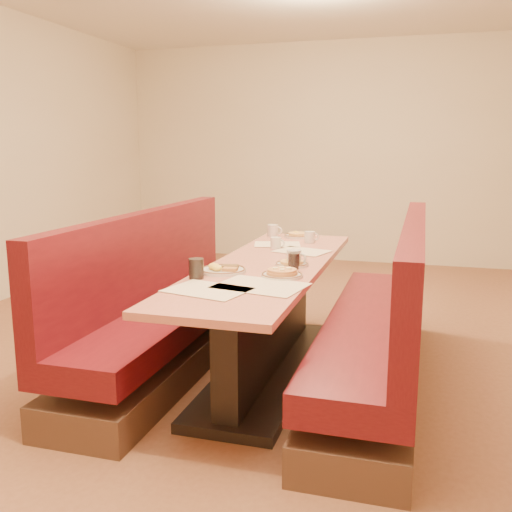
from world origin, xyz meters
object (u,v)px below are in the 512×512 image
(pancake_plate, at_px, (282,274))
(coffee_mug_a, at_px, (294,257))
(booth_left, at_px, (166,312))
(coffee_mug_b, at_px, (276,243))
(coffee_mug_c, at_px, (310,237))
(soda_tumbler_mid, at_px, (294,261))
(coffee_mug_d, at_px, (273,230))
(diner_table, at_px, (269,319))
(soda_tumbler_near, at_px, (196,269))
(booth_right, at_px, (383,331))
(eggs_plate, at_px, (222,269))

(pancake_plate, bearing_deg, coffee_mug_a, 90.25)
(booth_left, xyz_separation_m, coffee_mug_b, (0.65, 0.53, 0.43))
(coffee_mug_c, xyz_separation_m, soda_tumbler_mid, (0.09, -0.97, 0.00))
(coffee_mug_a, bearing_deg, coffee_mug_d, 120.87)
(diner_table, xyz_separation_m, soda_tumbler_mid, (0.19, -0.12, 0.42))
(booth_left, relative_size, coffee_mug_a, 19.25)
(pancake_plate, xyz_separation_m, coffee_mug_c, (-0.07, 1.21, 0.03))
(soda_tumbler_near, bearing_deg, coffee_mug_d, 89.30)
(coffee_mug_a, xyz_separation_m, coffee_mug_d, (-0.43, 1.13, -0.00))
(booth_right, bearing_deg, diner_table, 180.00)
(eggs_plate, xyz_separation_m, coffee_mug_b, (0.11, 0.86, 0.03))
(booth_right, xyz_separation_m, soda_tumbler_mid, (-0.54, -0.12, 0.44))
(booth_right, relative_size, coffee_mug_d, 19.94)
(pancake_plate, xyz_separation_m, coffee_mug_b, (-0.26, 0.89, 0.02))
(booth_right, distance_m, soda_tumbler_near, 1.23)
(booth_right, bearing_deg, soda_tumbler_near, -152.04)
(eggs_plate, bearing_deg, coffee_mug_a, 40.19)
(coffee_mug_b, bearing_deg, coffee_mug_c, 68.58)
(pancake_plate, xyz_separation_m, eggs_plate, (-0.37, 0.02, -0.00))
(soda_tumbler_mid, bearing_deg, soda_tumbler_near, -138.13)
(pancake_plate, distance_m, soda_tumbler_near, 0.49)
(coffee_mug_d, bearing_deg, coffee_mug_c, -37.73)
(pancake_plate, distance_m, coffee_mug_c, 1.22)
(booth_left, height_order, pancake_plate, booth_left)
(coffee_mug_a, bearing_deg, diner_table, -178.41)
(coffee_mug_a, xyz_separation_m, soda_tumbler_near, (-0.45, -0.51, 0.01))
(coffee_mug_a, xyz_separation_m, coffee_mug_c, (-0.07, 0.88, -0.01))
(diner_table, relative_size, coffee_mug_a, 19.25)
(pancake_plate, xyz_separation_m, coffee_mug_d, (-0.43, 1.46, 0.03))
(eggs_plate, height_order, coffee_mug_d, coffee_mug_d)
(booth_left, distance_m, coffee_mug_b, 0.94)
(booth_left, relative_size, soda_tumbler_near, 21.46)
(pancake_plate, bearing_deg, coffee_mug_b, 106.48)
(booth_right, relative_size, coffee_mug_a, 19.25)
(booth_right, distance_m, pancake_plate, 0.78)
(booth_right, height_order, coffee_mug_b, booth_right)
(booth_left, bearing_deg, pancake_plate, -21.55)
(booth_left, relative_size, coffee_mug_c, 22.43)
(coffee_mug_a, bearing_deg, eggs_plate, -130.01)
(pancake_plate, height_order, eggs_plate, eggs_plate)
(pancake_plate, bearing_deg, diner_table, 116.04)
(coffee_mug_b, distance_m, soda_tumbler_near, 1.08)
(soda_tumbler_near, bearing_deg, eggs_plate, 67.25)
(coffee_mug_c, relative_size, coffee_mug_d, 0.89)
(coffee_mug_d, bearing_deg, booth_left, -116.92)
(coffee_mug_a, distance_m, soda_tumbler_mid, 0.09)
(pancake_plate, bearing_deg, coffee_mug_c, 93.50)
(coffee_mug_b, bearing_deg, soda_tumbler_near, -91.98)
(coffee_mug_b, bearing_deg, coffee_mug_a, -56.45)
(diner_table, distance_m, booth_right, 0.73)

